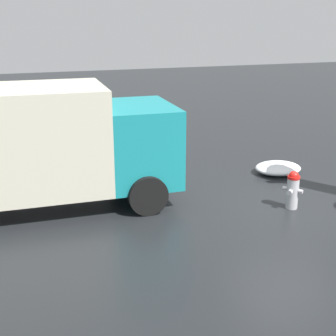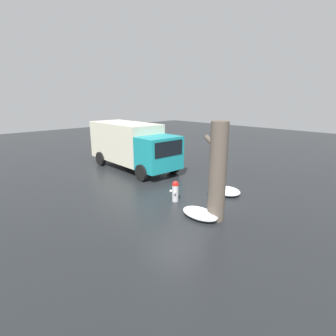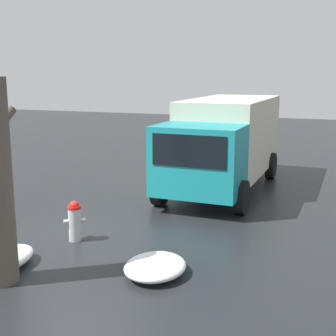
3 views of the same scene
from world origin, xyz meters
TOP-DOWN VIEW (x-y plane):
  - ground_plane at (0.00, 0.00)m, footprint 60.00×60.00m
  - fire_hydrant at (0.00, 0.00)m, footprint 0.40×0.43m
  - tree_trunk at (-2.23, 0.15)m, footprint 0.94×0.62m
  - delivery_truck at (5.81, -1.97)m, footprint 6.77×2.73m
  - snow_pile_by_hydrant at (-1.78, 0.50)m, footprint 1.50×0.88m
  - snow_pile_curbside at (-1.04, -2.31)m, footprint 1.32×1.11m

SIDE VIEW (x-z plane):
  - ground_plane at x=0.00m, z-range 0.00..0.00m
  - snow_pile_curbside at x=-1.04m, z-range 0.00..0.31m
  - snow_pile_by_hydrant at x=-1.78m, z-range 0.00..0.34m
  - fire_hydrant at x=0.00m, z-range 0.01..0.92m
  - delivery_truck at x=5.81m, z-range 0.14..2.95m
  - tree_trunk at x=-2.23m, z-range 0.02..3.59m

